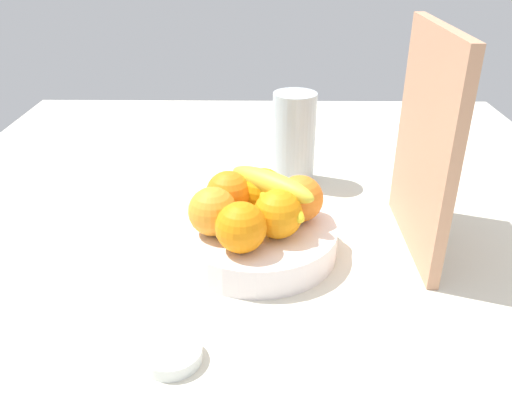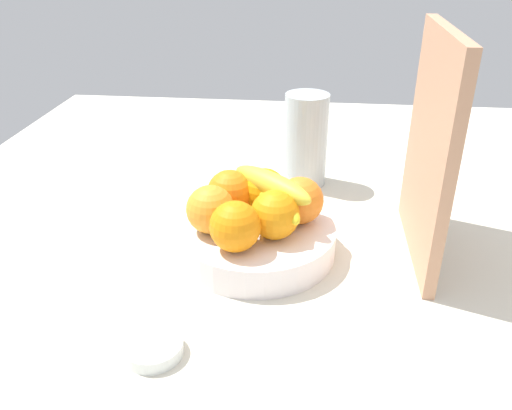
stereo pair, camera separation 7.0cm
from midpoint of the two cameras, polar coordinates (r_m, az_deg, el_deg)
name	(u,v)px [view 1 (the left image)]	position (r cm, az deg, el deg)	size (l,w,h in cm)	color
ground_plane	(261,265)	(88.57, -1.76, -6.51)	(180.00, 140.00, 3.00)	beige
fruit_bowl	(256,240)	(87.76, -2.29, -3.80)	(26.10, 26.10, 4.93)	white
orange_front_left	(239,227)	(78.67, -4.36, -2.47)	(7.78, 7.78, 7.78)	orange
orange_front_right	(276,214)	(82.08, -0.23, -1.03)	(7.78, 7.78, 7.78)	orange
orange_center	(298,199)	(86.85, 2.28, 0.64)	(7.78, 7.78, 7.78)	orange
orange_back_left	(262,191)	(89.46, -1.62, 1.50)	(7.78, 7.78, 7.78)	orange
orange_back_right	(227,194)	(88.76, -5.36, 1.16)	(7.78, 7.78, 7.78)	orange
orange_top_stack	(211,211)	(83.50, -7.24, -0.74)	(7.78, 7.78, 7.78)	orange
banana_bunch	(270,197)	(86.59, -0.78, 0.81)	(17.92, 15.45, 8.40)	yellow
cutting_board	(424,144)	(87.07, 15.43, 6.32)	(28.00, 1.80, 36.00)	tan
thermos_tumbler	(293,139)	(110.45, 2.13, 7.12)	(8.91, 8.91, 19.18)	#B1BDC2
jar_lid	(170,354)	(70.13, -12.23, -15.49)	(7.77, 7.77, 1.80)	white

